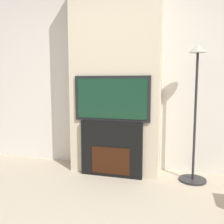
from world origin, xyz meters
The scene contains 5 objects.
wall_back centered at (0.00, 2.03, 1.35)m, with size 6.00×0.06×2.70m.
chimney_breast centered at (0.00, 1.80, 1.35)m, with size 1.19×0.39×2.70m.
fireplace centered at (0.00, 1.60, 0.36)m, with size 0.81×0.15×0.73m.
television centered at (0.00, 1.60, 1.02)m, with size 0.99×0.07×0.58m.
floor_lamp centered at (1.03, 1.69, 0.97)m, with size 0.33×0.33×1.68m.
Camera 1 is at (0.86, -1.47, 1.24)m, focal length 40.00 mm.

